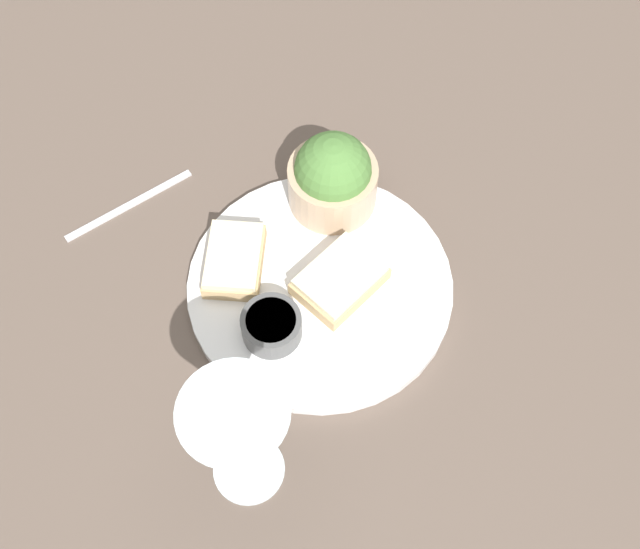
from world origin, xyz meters
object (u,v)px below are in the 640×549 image
at_px(salad_bowl, 333,177).
at_px(sauce_ramekin, 271,325).
at_px(wine_glass, 238,430).
at_px(cheese_toast_far, 234,260).
at_px(fork, 129,204).
at_px(cheese_toast_near, 340,280).

relative_size(salad_bowl, sauce_ramekin, 1.59).
bearing_deg(wine_glass, cheese_toast_far, 27.75).
height_order(wine_glass, fork, wine_glass).
height_order(cheese_toast_near, fork, cheese_toast_near).
bearing_deg(fork, sauce_ramekin, -112.70).
xyz_separation_m(salad_bowl, fork, (-0.09, 0.22, -0.05)).
bearing_deg(fork, salad_bowl, -68.13).
bearing_deg(wine_glass, salad_bowl, 6.63).
distance_m(wine_glass, fork, 0.36).
relative_size(sauce_ramekin, fork, 0.45).
height_order(salad_bowl, cheese_toast_near, salad_bowl).
distance_m(cheese_toast_near, fork, 0.27).
bearing_deg(wine_glass, sauce_ramekin, 13.91).
bearing_deg(salad_bowl, wine_glass, -173.37).
distance_m(salad_bowl, cheese_toast_near, 0.12).
xyz_separation_m(sauce_ramekin, cheese_toast_near, (0.08, -0.05, -0.00)).
xyz_separation_m(cheese_toast_far, fork, (0.03, 0.15, -0.02)).
xyz_separation_m(sauce_ramekin, wine_glass, (-0.14, -0.03, 0.09)).
xyz_separation_m(salad_bowl, cheese_toast_near, (-0.10, -0.05, -0.03)).
distance_m(sauce_ramekin, wine_glass, 0.17).
bearing_deg(sauce_ramekin, cheese_toast_near, -30.28).
bearing_deg(salad_bowl, cheese_toast_far, 151.34).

